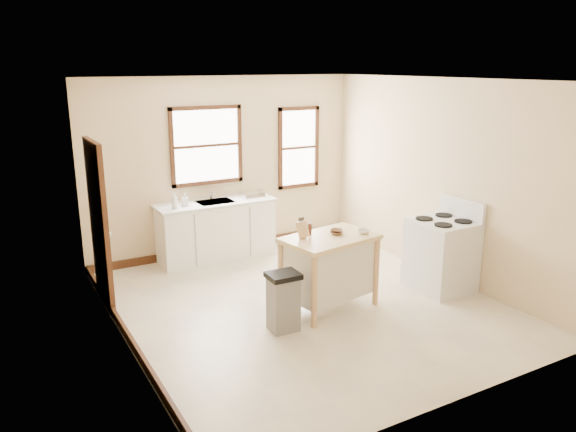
% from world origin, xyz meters
% --- Properties ---
extents(floor, '(5.00, 5.00, 0.00)m').
position_xyz_m(floor, '(0.00, 0.00, 0.00)').
color(floor, beige).
rests_on(floor, ground).
extents(ceiling, '(5.00, 5.00, 0.00)m').
position_xyz_m(ceiling, '(0.00, 0.00, 2.80)').
color(ceiling, white).
rests_on(ceiling, ground).
extents(wall_back, '(4.50, 0.04, 2.80)m').
position_xyz_m(wall_back, '(0.00, 2.50, 1.40)').
color(wall_back, beige).
rests_on(wall_back, ground).
extents(wall_left, '(0.04, 5.00, 2.80)m').
position_xyz_m(wall_left, '(-2.25, 0.00, 1.40)').
color(wall_left, beige).
rests_on(wall_left, ground).
extents(wall_right, '(0.04, 5.00, 2.80)m').
position_xyz_m(wall_right, '(2.25, 0.00, 1.40)').
color(wall_right, beige).
rests_on(wall_right, ground).
extents(window_main, '(1.17, 0.06, 1.22)m').
position_xyz_m(window_main, '(-0.30, 2.48, 1.75)').
color(window_main, '#381C0F').
rests_on(window_main, wall_back).
extents(window_side, '(0.77, 0.06, 1.37)m').
position_xyz_m(window_side, '(1.35, 2.48, 1.60)').
color(window_side, '#381C0F').
rests_on(window_side, wall_back).
extents(door_left, '(0.06, 0.90, 2.10)m').
position_xyz_m(door_left, '(-2.21, 1.30, 1.05)').
color(door_left, '#381C0F').
rests_on(door_left, ground).
extents(baseboard_back, '(4.50, 0.04, 0.12)m').
position_xyz_m(baseboard_back, '(0.00, 2.47, 0.06)').
color(baseboard_back, '#381C0F').
rests_on(baseboard_back, ground).
extents(baseboard_left, '(0.04, 5.00, 0.12)m').
position_xyz_m(baseboard_left, '(-2.22, 0.00, 0.06)').
color(baseboard_left, '#381C0F').
rests_on(baseboard_left, ground).
extents(sink_counter, '(1.86, 0.62, 0.92)m').
position_xyz_m(sink_counter, '(-0.30, 2.20, 0.46)').
color(sink_counter, white).
rests_on(sink_counter, ground).
extents(faucet, '(0.03, 0.03, 0.22)m').
position_xyz_m(faucet, '(-0.30, 2.38, 1.03)').
color(faucet, silver).
rests_on(faucet, sink_counter).
extents(soap_bottle_a, '(0.11, 0.11, 0.23)m').
position_xyz_m(soap_bottle_a, '(-0.97, 2.10, 1.04)').
color(soap_bottle_a, '#B2B2B2').
rests_on(soap_bottle_a, sink_counter).
extents(soap_bottle_b, '(0.08, 0.08, 0.18)m').
position_xyz_m(soap_bottle_b, '(-0.79, 2.19, 1.01)').
color(soap_bottle_b, '#B2B2B2').
rests_on(soap_bottle_b, sink_counter).
extents(dish_rack, '(0.44, 0.38, 0.09)m').
position_xyz_m(dish_rack, '(0.33, 2.20, 0.97)').
color(dish_rack, silver).
rests_on(dish_rack, sink_counter).
extents(kitchen_island, '(1.24, 0.90, 0.93)m').
position_xyz_m(kitchen_island, '(0.22, -0.21, 0.47)').
color(kitchen_island, '#F4E18F').
rests_on(kitchen_island, ground).
extents(knife_block, '(0.14, 0.14, 0.20)m').
position_xyz_m(knife_block, '(-0.10, -0.10, 1.03)').
color(knife_block, tan).
rests_on(knife_block, kitchen_island).
extents(pepper_grinder, '(0.06, 0.06, 0.15)m').
position_xyz_m(pepper_grinder, '(0.04, -0.03, 1.01)').
color(pepper_grinder, '#3D1B10').
rests_on(pepper_grinder, kitchen_island).
extents(bowl_a, '(0.19, 0.19, 0.04)m').
position_xyz_m(bowl_a, '(0.34, -0.18, 0.95)').
color(bowl_a, brown).
rests_on(bowl_a, kitchen_island).
extents(bowl_b, '(0.21, 0.21, 0.04)m').
position_xyz_m(bowl_b, '(0.39, -0.11, 0.95)').
color(bowl_b, brown).
rests_on(bowl_b, kitchen_island).
extents(bowl_c, '(0.19, 0.19, 0.05)m').
position_xyz_m(bowl_c, '(0.66, -0.31, 0.96)').
color(bowl_c, silver).
rests_on(bowl_c, kitchen_island).
extents(trash_bin, '(0.37, 0.32, 0.70)m').
position_xyz_m(trash_bin, '(-0.58, -0.48, 0.35)').
color(trash_bin, slate).
rests_on(trash_bin, ground).
extents(gas_stove, '(0.77, 0.78, 1.23)m').
position_xyz_m(gas_stove, '(1.89, -0.43, 0.61)').
color(gas_stove, silver).
rests_on(gas_stove, ground).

